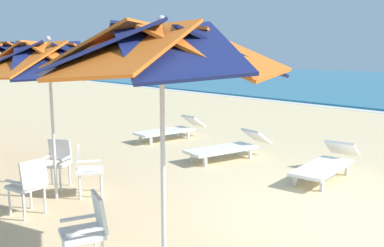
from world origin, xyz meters
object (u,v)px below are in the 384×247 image
at_px(beach_umbrella_0, 162,52).
at_px(plastic_chair_2, 86,167).
at_px(beach_umbrella_1, 49,61).
at_px(plastic_chair_0, 88,228).
at_px(sun_lounger_1, 326,164).
at_px(sun_lounger_2, 229,147).
at_px(plastic_chair_3, 57,160).
at_px(plastic_chair_1, 29,183).
at_px(sun_lounger_3, 171,130).

xyz_separation_m(beach_umbrella_0, plastic_chair_2, (-3.07, 0.62, -1.91)).
bearing_deg(plastic_chair_2, beach_umbrella_1, -112.42).
xyz_separation_m(beach_umbrella_0, plastic_chair_0, (-0.73, -0.49, -1.91)).
height_order(plastic_chair_0, plastic_chair_2, same).
xyz_separation_m(sun_lounger_1, sun_lounger_2, (-2.29, -0.39, 0.00)).
relative_size(plastic_chair_0, plastic_chair_3, 1.00).
height_order(plastic_chair_1, plastic_chair_3, same).
bearing_deg(plastic_chair_2, plastic_chair_3, -167.40).
distance_m(beach_umbrella_0, sun_lounger_3, 7.84).
height_order(beach_umbrella_0, beach_umbrella_1, beach_umbrella_0).
height_order(sun_lounger_1, sun_lounger_3, same).
distance_m(sun_lounger_2, sun_lounger_3, 2.67).
height_order(beach_umbrella_0, sun_lounger_3, beach_umbrella_0).
xyz_separation_m(plastic_chair_0, plastic_chair_1, (-2.05, 0.07, 0.00)).
distance_m(plastic_chair_0, plastic_chair_2, 2.59).
relative_size(plastic_chair_1, sun_lounger_2, 0.39).
height_order(beach_umbrella_0, plastic_chair_3, beach_umbrella_0).
bearing_deg(plastic_chair_0, plastic_chair_2, 154.50).
height_order(beach_umbrella_0, plastic_chair_1, beach_umbrella_0).
distance_m(plastic_chair_3, sun_lounger_2, 3.88).
height_order(plastic_chair_0, plastic_chair_3, same).
bearing_deg(plastic_chair_2, sun_lounger_1, 63.23).
distance_m(plastic_chair_1, sun_lounger_1, 5.39).
xyz_separation_m(plastic_chair_0, sun_lounger_3, (-5.23, 5.11, -0.22)).
height_order(plastic_chair_2, sun_lounger_2, plastic_chair_2).
height_order(plastic_chair_0, sun_lounger_2, plastic_chair_0).
bearing_deg(sun_lounger_2, beach_umbrella_0, -52.22).
relative_size(beach_umbrella_0, plastic_chair_0, 3.18).
bearing_deg(sun_lounger_1, plastic_chair_0, -86.67).
bearing_deg(plastic_chair_0, plastic_chair_1, 178.05).
relative_size(plastic_chair_3, sun_lounger_2, 0.39).
bearing_deg(sun_lounger_3, plastic_chair_3, -63.20).
bearing_deg(plastic_chair_2, plastic_chair_1, -74.65).
distance_m(plastic_chair_2, sun_lounger_2, 3.67).
bearing_deg(sun_lounger_3, plastic_chair_2, -54.10).
xyz_separation_m(beach_umbrella_1, plastic_chair_1, (0.47, -0.59, -1.78)).
bearing_deg(sun_lounger_2, plastic_chair_3, -98.02).
bearing_deg(beach_umbrella_0, plastic_chair_0, -146.06).
xyz_separation_m(plastic_chair_1, sun_lounger_3, (-3.18, 5.04, -0.22)).
height_order(beach_umbrella_1, sun_lounger_2, beach_umbrella_1).
bearing_deg(sun_lounger_3, sun_lounger_2, -7.22).
relative_size(plastic_chair_3, sun_lounger_3, 0.40).
relative_size(plastic_chair_1, sun_lounger_1, 0.39).
height_order(sun_lounger_1, sun_lounger_2, same).
xyz_separation_m(beach_umbrella_1, plastic_chair_2, (0.19, 0.45, -1.78)).
bearing_deg(plastic_chair_0, plastic_chair_3, 163.24).
xyz_separation_m(beach_umbrella_0, plastic_chair_1, (-2.79, -0.42, -1.91)).
bearing_deg(beach_umbrella_0, sun_lounger_1, 102.48).
bearing_deg(plastic_chair_2, sun_lounger_3, 125.90).
relative_size(beach_umbrella_1, plastic_chair_3, 3.08).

